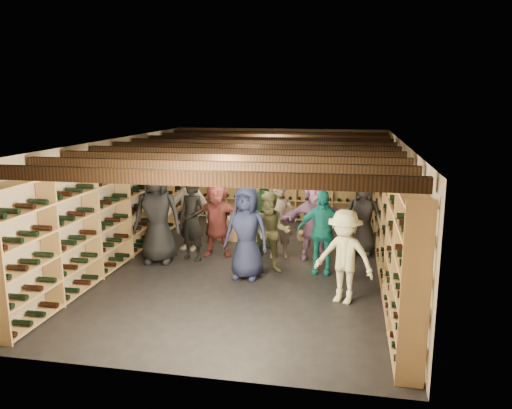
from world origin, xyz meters
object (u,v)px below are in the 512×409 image
object	(u,v)px
crate_loose	(309,235)
person_10	(263,212)
crate_stack_right	(230,228)
person_1	(192,220)
person_6	(246,233)
crate_stack_left	(258,232)
person_2	(271,232)
person_12	(363,216)
person_0	(157,215)
person_5	(217,218)
person_9	(188,207)
person_3	(344,257)
person_7	(280,221)
person_11	(315,219)
person_4	(321,232)

from	to	relation	value
crate_loose	person_10	distance (m)	1.39
crate_stack_right	person_1	world-z (taller)	person_1
person_6	person_10	xyz separation A→B (m)	(-0.04, 1.96, -0.08)
crate_stack_left	person_2	world-z (taller)	person_2
person_2	person_12	distance (m)	2.26
person_0	person_5	bearing A→B (deg)	24.26
crate_stack_left	crate_stack_right	bearing A→B (deg)	167.13
person_9	person_6	bearing A→B (deg)	-27.98
person_3	person_7	bearing A→B (deg)	143.08
crate_loose	person_11	size ratio (longest dim) A/B	0.31
person_5	person_11	world-z (taller)	person_11
crate_stack_left	person_12	bearing A→B (deg)	-8.31
person_4	person_11	distance (m)	0.86
person_3	person_10	bearing A→B (deg)	143.49
person_1	person_2	bearing A→B (deg)	5.02
person_9	person_12	bearing A→B (deg)	21.79
person_3	person_12	distance (m)	2.71
person_5	person_12	distance (m)	3.01
person_0	person_1	xyz separation A→B (m)	(0.62, 0.25, -0.14)
person_1	person_5	xyz separation A→B (m)	(0.41, 0.37, -0.02)
person_3	person_9	world-z (taller)	person_9
crate_stack_right	person_10	world-z (taller)	person_10
person_10	person_12	world-z (taller)	person_12
person_6	person_7	size ratio (longest dim) A/B	1.12
crate_loose	person_5	size ratio (longest dim) A/B	0.32
person_11	person_2	bearing A→B (deg)	-149.09
person_2	person_5	size ratio (longest dim) A/B	0.96
crate_loose	person_10	bearing A→B (deg)	-139.95
person_2	person_9	size ratio (longest dim) A/B	0.80
person_12	person_9	bearing A→B (deg)	-166.41
person_9	person_0	bearing A→B (deg)	-95.47
person_3	crate_stack_left	bearing A→B (deg)	143.52
person_5	person_10	world-z (taller)	person_5
person_2	person_11	xyz separation A→B (m)	(0.74, 0.97, 0.06)
person_3	person_0	bearing A→B (deg)	-179.62
crate_stack_left	person_12	size ratio (longest dim) A/B	0.35
person_12	person_2	bearing A→B (deg)	-132.03
person_9	person_5	bearing A→B (deg)	-6.19
person_2	person_9	world-z (taller)	person_9
person_2	person_3	distance (m)	1.80
person_11	person_5	bearing A→B (deg)	164.06
person_7	person_9	distance (m)	2.00
person_9	person_11	world-z (taller)	person_9
person_0	person_6	bearing A→B (deg)	-22.99
person_1	person_10	world-z (taller)	person_1
person_4	person_11	size ratio (longest dim) A/B	0.95
person_2	person_11	size ratio (longest dim) A/B	0.93
person_0	person_1	distance (m)	0.69
person_5	person_9	distance (m)	0.77
crate_stack_left	person_4	xyz separation A→B (m)	(1.51, -1.70, 0.52)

